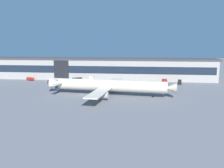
{
  "coord_description": "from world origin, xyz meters",
  "views": [
    {
      "loc": [
        28.64,
        -119.93,
        26.54
      ],
      "look_at": [
        13.94,
        4.93,
        5.0
      ],
      "focal_mm": 39.73,
      "sensor_mm": 36.0,
      "label": 1
    }
  ],
  "objects_px": {
    "fuel_truck": "(165,82)",
    "belt_loader": "(30,79)",
    "pushback_tractor": "(52,82)",
    "catering_truck": "(91,79)",
    "airliner": "(109,86)",
    "crew_van": "(180,82)",
    "stair_truck": "(77,80)"
  },
  "relations": [
    {
      "from": "fuel_truck",
      "to": "belt_loader",
      "type": "height_order",
      "value": "fuel_truck"
    },
    {
      "from": "pushback_tractor",
      "to": "catering_truck",
      "type": "height_order",
      "value": "catering_truck"
    },
    {
      "from": "airliner",
      "to": "crew_van",
      "type": "relative_size",
      "value": 11.76
    },
    {
      "from": "pushback_tractor",
      "to": "crew_van",
      "type": "xyz_separation_m",
      "value": [
        81.64,
        6.61,
        0.41
      ]
    },
    {
      "from": "fuel_truck",
      "to": "catering_truck",
      "type": "relative_size",
      "value": 1.13
    },
    {
      "from": "belt_loader",
      "to": "pushback_tractor",
      "type": "distance_m",
      "value": 21.44
    },
    {
      "from": "airliner",
      "to": "pushback_tractor",
      "type": "distance_m",
      "value": 51.99
    },
    {
      "from": "belt_loader",
      "to": "crew_van",
      "type": "xyz_separation_m",
      "value": [
        100.67,
        -3.26,
        0.31
      ]
    },
    {
      "from": "pushback_tractor",
      "to": "stair_truck",
      "type": "height_order",
      "value": "stair_truck"
    },
    {
      "from": "airliner",
      "to": "belt_loader",
      "type": "height_order",
      "value": "airliner"
    },
    {
      "from": "pushback_tractor",
      "to": "belt_loader",
      "type": "bearing_deg",
      "value": 152.58
    },
    {
      "from": "crew_van",
      "to": "stair_truck",
      "type": "relative_size",
      "value": 0.87
    },
    {
      "from": "pushback_tractor",
      "to": "catering_truck",
      "type": "relative_size",
      "value": 0.68
    },
    {
      "from": "airliner",
      "to": "catering_truck",
      "type": "height_order",
      "value": "airliner"
    },
    {
      "from": "pushback_tractor",
      "to": "fuel_truck",
      "type": "bearing_deg",
      "value": 1.42
    },
    {
      "from": "fuel_truck",
      "to": "pushback_tractor",
      "type": "height_order",
      "value": "fuel_truck"
    },
    {
      "from": "stair_truck",
      "to": "catering_truck",
      "type": "distance_m",
      "value": 9.29
    },
    {
      "from": "airliner",
      "to": "crew_van",
      "type": "distance_m",
      "value": 55.16
    },
    {
      "from": "catering_truck",
      "to": "belt_loader",
      "type": "bearing_deg",
      "value": 173.78
    },
    {
      "from": "belt_loader",
      "to": "pushback_tractor",
      "type": "bearing_deg",
      "value": -27.42
    },
    {
      "from": "airliner",
      "to": "catering_truck",
      "type": "bearing_deg",
      "value": 114.56
    },
    {
      "from": "fuel_truck",
      "to": "pushback_tractor",
      "type": "bearing_deg",
      "value": -178.58
    },
    {
      "from": "crew_van",
      "to": "pushback_tractor",
      "type": "bearing_deg",
      "value": -175.37
    },
    {
      "from": "stair_truck",
      "to": "airliner",
      "type": "bearing_deg",
      "value": -52.74
    },
    {
      "from": "fuel_truck",
      "to": "pushback_tractor",
      "type": "relative_size",
      "value": 1.65
    },
    {
      "from": "crew_van",
      "to": "catering_truck",
      "type": "xyz_separation_m",
      "value": [
        -56.66,
        -1.54,
        0.83
      ]
    },
    {
      "from": "catering_truck",
      "to": "fuel_truck",
      "type": "bearing_deg",
      "value": -4.03
    },
    {
      "from": "airliner",
      "to": "stair_truck",
      "type": "bearing_deg",
      "value": 127.26
    },
    {
      "from": "stair_truck",
      "to": "crew_van",
      "type": "bearing_deg",
      "value": 3.8
    },
    {
      "from": "belt_loader",
      "to": "stair_truck",
      "type": "distance_m",
      "value": 35.99
    },
    {
      "from": "fuel_truck",
      "to": "stair_truck",
      "type": "bearing_deg",
      "value": 179.5
    },
    {
      "from": "fuel_truck",
      "to": "crew_van",
      "type": "bearing_deg",
      "value": 26.03
    }
  ]
}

